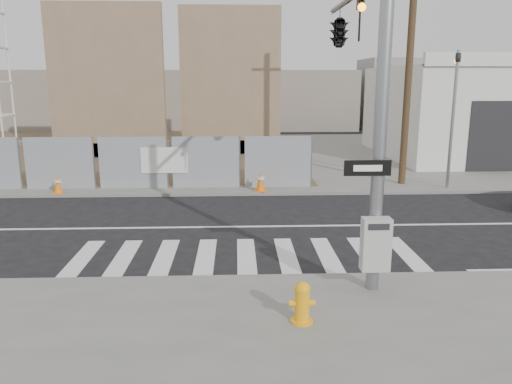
{
  "coord_description": "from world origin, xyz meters",
  "views": [
    {
      "loc": [
        -0.23,
        -14.14,
        4.25
      ],
      "look_at": [
        0.28,
        -1.54,
        1.4
      ],
      "focal_mm": 35.0,
      "sensor_mm": 36.0,
      "label": 1
    }
  ],
  "objects_px": {
    "auto_shop": "(495,111)",
    "traffic_cone_d": "(260,181)",
    "signal_pole": "(351,57)",
    "fire_hydrant": "(302,302)",
    "traffic_cone_c": "(58,184)"
  },
  "relations": [
    {
      "from": "auto_shop",
      "to": "traffic_cone_c",
      "type": "height_order",
      "value": "auto_shop"
    },
    {
      "from": "signal_pole",
      "to": "traffic_cone_d",
      "type": "distance_m",
      "value": 7.8
    },
    {
      "from": "signal_pole",
      "to": "traffic_cone_c",
      "type": "distance_m",
      "value": 12.06
    },
    {
      "from": "auto_shop",
      "to": "fire_hydrant",
      "type": "xyz_separation_m",
      "value": [
        -13.11,
        -19.16,
        -2.05
      ]
    },
    {
      "from": "signal_pole",
      "to": "traffic_cone_d",
      "type": "xyz_separation_m",
      "value": [
        -1.82,
        6.27,
        -4.28
      ]
    },
    {
      "from": "fire_hydrant",
      "to": "auto_shop",
      "type": "bearing_deg",
      "value": 58.75
    },
    {
      "from": "fire_hydrant",
      "to": "traffic_cone_d",
      "type": "bearing_deg",
      "value": 94.29
    },
    {
      "from": "signal_pole",
      "to": "traffic_cone_d",
      "type": "height_order",
      "value": "signal_pole"
    },
    {
      "from": "signal_pole",
      "to": "auto_shop",
      "type": "height_order",
      "value": "signal_pole"
    },
    {
      "from": "signal_pole",
      "to": "traffic_cone_c",
      "type": "height_order",
      "value": "signal_pole"
    },
    {
      "from": "auto_shop",
      "to": "fire_hydrant",
      "type": "relative_size",
      "value": 16.04
    },
    {
      "from": "auto_shop",
      "to": "fire_hydrant",
      "type": "bearing_deg",
      "value": -124.38
    },
    {
      "from": "auto_shop",
      "to": "traffic_cone_d",
      "type": "height_order",
      "value": "auto_shop"
    },
    {
      "from": "fire_hydrant",
      "to": "traffic_cone_d",
      "type": "distance_m",
      "value": 10.42
    },
    {
      "from": "auto_shop",
      "to": "traffic_cone_d",
      "type": "bearing_deg",
      "value": -146.72
    }
  ]
}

